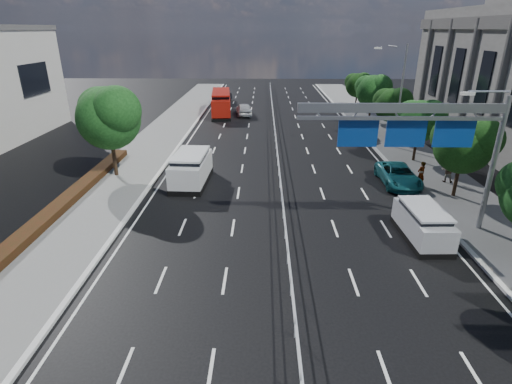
{
  "coord_description": "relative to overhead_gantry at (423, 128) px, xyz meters",
  "views": [
    {
      "loc": [
        -1.16,
        -9.58,
        10.19
      ],
      "look_at": [
        -1.51,
        9.34,
        2.4
      ],
      "focal_mm": 28.0,
      "sensor_mm": 36.0,
      "label": 1
    }
  ],
  "objects": [
    {
      "name": "far_tree_d",
      "position": [
        4.51,
        4.42,
        -1.92
      ],
      "size": [
        3.85,
        3.59,
        5.34
      ],
      "color": "black",
      "rests_on": "ground"
    },
    {
      "name": "white_minivan",
      "position": [
        -12.94,
        6.75,
        -4.52
      ],
      "size": [
        2.42,
        5.2,
        2.22
      ],
      "rotation": [
        0.0,
        0.0,
        -0.04
      ],
      "color": "black",
      "rests_on": "ground"
    },
    {
      "name": "near_car_dark",
      "position": [
        -13.93,
        39.76,
        -4.75
      ],
      "size": [
        2.5,
        5.38,
        1.71
      ],
      "primitive_type": "imported",
      "rotation": [
        0.0,
        0.0,
        3.0
      ],
      "color": "black",
      "rests_on": "ground"
    },
    {
      "name": "silver_minivan",
      "position": [
        0.36,
        -1.08,
        -4.74
      ],
      "size": [
        1.94,
        4.3,
        1.76
      ],
      "rotation": [
        0.0,
        0.0,
        0.04
      ],
      "color": "black",
      "rests_on": "ground"
    },
    {
      "name": "far_tree_g",
      "position": [
        4.51,
        26.92,
        -1.85
      ],
      "size": [
        3.96,
        3.69,
        5.45
      ],
      "color": "black",
      "rests_on": "ground"
    },
    {
      "name": "far_tree_f",
      "position": [
        4.5,
        19.43,
        -2.12
      ],
      "size": [
        3.52,
        3.28,
        5.02
      ],
      "color": "black",
      "rests_on": "ground"
    },
    {
      "name": "kerb_near",
      "position": [
        -15.74,
        -10.05,
        -5.54
      ],
      "size": [
        0.25,
        140.0,
        0.15
      ],
      "primitive_type": "cube",
      "color": "silver",
      "rests_on": "ground"
    },
    {
      "name": "near_tree_back",
      "position": [
        -18.68,
        7.92,
        -1.0
      ],
      "size": [
        4.84,
        4.51,
        6.69
      ],
      "color": "black",
      "rests_on": "ground"
    },
    {
      "name": "far_tree_h",
      "position": [
        4.5,
        34.43,
        -2.18
      ],
      "size": [
        3.41,
        3.18,
        4.91
      ],
      "color": "black",
      "rests_on": "ground"
    },
    {
      "name": "ground",
      "position": [
        -6.74,
        -10.05,
        -5.61
      ],
      "size": [
        160.0,
        160.0,
        0.0
      ],
      "primitive_type": "plane",
      "color": "black",
      "rests_on": "ground"
    },
    {
      "name": "median_fence",
      "position": [
        -6.74,
        12.45,
        -5.08
      ],
      "size": [
        0.05,
        85.0,
        1.02
      ],
      "color": "silver",
      "rests_on": "ground"
    },
    {
      "name": "red_bus",
      "position": [
        -13.28,
        31.47,
        -4.12
      ],
      "size": [
        3.13,
        9.73,
        2.86
      ],
      "rotation": [
        0.0,
        0.0,
        0.09
      ],
      "color": "black",
      "rests_on": "ground"
    },
    {
      "name": "near_car_silver",
      "position": [
        -10.35,
        30.61,
        -4.84
      ],
      "size": [
        2.35,
        4.66,
        1.52
      ],
      "primitive_type": "imported",
      "rotation": [
        0.0,
        0.0,
        3.27
      ],
      "color": "#B1B4B9",
      "rests_on": "ground"
    },
    {
      "name": "far_tree_e",
      "position": [
        4.51,
        11.93,
        -2.05
      ],
      "size": [
        3.63,
        3.38,
        5.13
      ],
      "color": "black",
      "rests_on": "ground"
    },
    {
      "name": "parked_car_teal",
      "position": [
        1.56,
        6.75,
        -4.92
      ],
      "size": [
        2.28,
        4.94,
        1.37
      ],
      "primitive_type": "imported",
      "rotation": [
        0.0,
        0.0,
        -0.0
      ],
      "color": "#165D64",
      "rests_on": "ground"
    },
    {
      "name": "streetlight_far",
      "position": [
        3.76,
        15.95,
        -0.4
      ],
      "size": [
        2.78,
        2.4,
        9.0
      ],
      "color": "gray",
      "rests_on": "ground"
    },
    {
      "name": "overhead_gantry",
      "position": [
        0.0,
        0.0,
        0.0
      ],
      "size": [
        10.24,
        0.38,
        7.45
      ],
      "color": "gray",
      "rests_on": "ground"
    },
    {
      "name": "pedestrian_b",
      "position": [
        5.03,
        6.95,
        -4.61
      ],
      "size": [
        1.01,
        0.9,
        1.71
      ],
      "primitive_type": "imported",
      "rotation": [
        0.0,
        0.0,
        2.77
      ],
      "color": "gray",
      "rests_on": "sidewalk_far"
    },
    {
      "name": "pedestrian_a",
      "position": [
        2.86,
        6.11,
        -4.6
      ],
      "size": [
        0.76,
        0.67,
        1.74
      ],
      "primitive_type": "imported",
      "rotation": [
        0.0,
        0.0,
        3.63
      ],
      "color": "gray",
      "rests_on": "sidewalk_far"
    },
    {
      "name": "parked_car_dark",
      "position": [
        1.56,
        19.55,
        -4.83
      ],
      "size": [
        2.38,
        5.4,
        1.54
      ],
      "primitive_type": "imported",
      "rotation": [
        0.0,
        0.0,
        -0.04
      ],
      "color": "black",
      "rests_on": "ground"
    }
  ]
}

